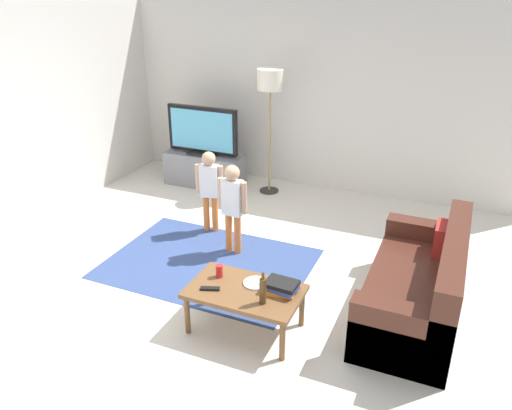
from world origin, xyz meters
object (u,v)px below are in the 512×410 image
tv (203,131)px  floor_lamp (270,86)px  soda_can (219,271)px  child_center (233,201)px  tv_remote (210,289)px  tv_stand (205,170)px  couch (422,289)px  bottle (263,290)px  child_near_tv (210,184)px  coffee_table (245,294)px  book_stack (282,287)px  plate (256,283)px

tv → floor_lamp: (0.99, 0.17, 0.70)m
floor_lamp → soda_can: size_ratio=14.83×
tv → child_center: tv is taller
floor_lamp → tv_remote: floor_lamp is taller
tv_stand → soda_can: (1.69, -2.82, 0.24)m
couch → soda_can: (-1.72, -0.73, 0.19)m
child_center → bottle: size_ratio=3.58×
couch → child_near_tv: 2.76m
tv_remote → child_near_tv: bearing=97.8°
tv_stand → coffee_table: 3.54m
child_near_tv → soda_can: (0.90, -1.52, -0.14)m
tv_stand → child_center: size_ratio=1.13×
book_stack → child_near_tv: bearing=134.8°
couch → floor_lamp: 3.53m
tv_stand → couch: couch is taller
tv → child_near_tv: bearing=-58.3°
book_stack → floor_lamp: bearing=113.9°
tv_stand → soda_can: size_ratio=10.00×
bottle → soda_can: size_ratio=2.47×
coffee_table → book_stack: bearing=16.3°
coffee_table → soda_can: 0.33m
coffee_table → floor_lamp: bearing=108.1°
bottle → soda_can: bearing=157.1°
tv → floor_lamp: bearing=9.9°
tv_stand → child_center: (1.28, -1.68, 0.39)m
couch → floor_lamp: floor_lamp is taller
tv_stand → tv: (0.00, -0.02, 0.60)m
bottle → tv_remote: (-0.50, 0.00, -0.11)m
child_near_tv → child_center: (0.49, -0.38, 0.02)m
tv_stand → soda_can: soda_can is taller
tv → plate: (2.04, -2.78, -0.42)m
book_stack → bottle: bottle is taller
tv → child_near_tv: size_ratio=1.07×
plate → bottle: bearing=-54.7°
soda_can → tv: bearing=121.2°
book_stack → plate: size_ratio=1.32×
coffee_table → bottle: (0.22, -0.12, 0.17)m
coffee_table → soda_can: (-0.30, 0.10, 0.11)m
tv → bottle: bearing=-53.7°
tv_stand → tv_remote: bearing=-60.6°
bottle → plate: (-0.17, 0.24, -0.12)m
tv → book_stack: (2.31, -2.81, -0.38)m
child_near_tv → bottle: 2.25m
couch → floor_lamp: size_ratio=1.01×
child_center → soda_can: child_center is taller
tv_remote → book_stack: bearing=-0.5°
tv_stand → bottle: bearing=-53.9°
couch → plate: couch is taller
tv_stand → child_near_tv: child_near_tv is taller
plate → book_stack: bearing=-6.2°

